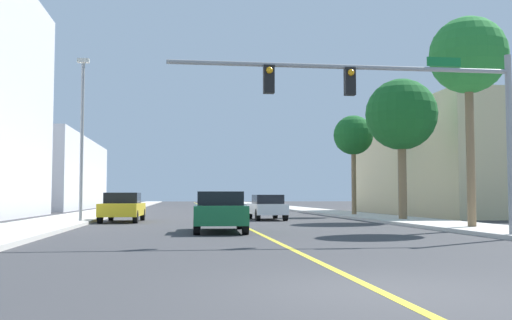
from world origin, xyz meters
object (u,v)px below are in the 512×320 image
traffic_signal_mast (402,100)px  palm_far (353,136)px  car_yellow (123,207)px  car_green (220,211)px  palm_mid (401,116)px  car_white (267,207)px  street_lamp (82,130)px  palm_near (468,57)px  car_red (224,202)px

traffic_signal_mast → palm_far: 20.40m
car_yellow → traffic_signal_mast: bearing=127.3°
palm_far → car_green: palm_far is taller
palm_mid → palm_far: bearing=91.9°
traffic_signal_mast → car_white: (-1.89, 15.42, -3.55)m
street_lamp → palm_far: (16.02, 8.02, 0.75)m
palm_near → car_red: (-6.85, 37.36, -6.10)m
street_lamp → car_white: (9.60, 3.57, -3.78)m
palm_near → car_white: bearing=120.1°
traffic_signal_mast → car_red: bearing=93.2°
palm_near → car_green: (-9.76, 0.40, -6.05)m
street_lamp → car_green: (6.23, -7.04, -3.75)m
car_yellow → car_red: (7.35, 28.02, -0.05)m
traffic_signal_mast → palm_far: palm_far is taller
palm_mid → car_white: (-6.67, 3.28, -4.84)m
palm_near → car_red: 38.47m
car_yellow → palm_near: bearing=148.8°
street_lamp → car_red: (9.14, 29.92, -3.81)m
car_white → car_green: bearing=-108.7°
palm_far → car_yellow: (-14.22, -6.12, -4.51)m
car_white → car_green: size_ratio=0.91×
car_green → street_lamp: bearing=133.8°
car_red → car_green: size_ratio=0.96×
car_white → street_lamp: bearing=-160.7°
traffic_signal_mast → car_green: (-5.26, 4.81, -3.52)m
car_yellow → car_green: car_yellow is taller
traffic_signal_mast → street_lamp: bearing=134.1°
palm_near → car_yellow: size_ratio=1.81×
street_lamp → palm_near: 17.79m
palm_near → palm_mid: (0.28, 7.74, -1.24)m
car_yellow → car_white: (7.80, 1.67, -0.03)m
traffic_signal_mast → car_green: size_ratio=2.34×
traffic_signal_mast → car_white: bearing=97.0°
palm_far → car_red: palm_far is taller
car_red → car_white: (0.45, -26.35, 0.03)m
car_yellow → street_lamp: bearing=48.6°
traffic_signal_mast → palm_near: palm_near is taller
car_yellow → car_green: size_ratio=0.99×
street_lamp → palm_mid: street_lamp is taller
palm_mid → car_white: size_ratio=1.76×
palm_mid → car_yellow: (-14.47, 1.61, -4.81)m
palm_mid → palm_near: bearing=-92.1°
street_lamp → car_white: street_lamp is taller
street_lamp → car_yellow: (1.80, 1.90, -3.75)m
traffic_signal_mast → car_red: (-2.35, 41.77, -3.57)m
palm_far → car_white: 9.03m
car_yellow → car_red: bearing=-102.6°
palm_far → car_red: size_ratio=1.46×
car_red → car_white: size_ratio=1.06×
car_red → car_white: car_white is taller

